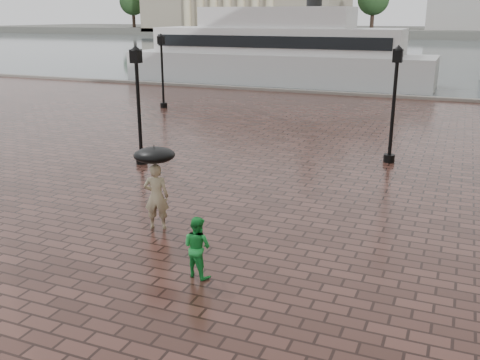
% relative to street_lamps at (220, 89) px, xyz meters
% --- Properties ---
extents(ground, '(300.00, 300.00, 0.00)m').
position_rel_street_lamps_xyz_m(ground, '(5.00, -15.33, -2.33)').
color(ground, '#351D18').
rests_on(ground, ground).
extents(harbour_water, '(240.00, 240.00, 0.00)m').
position_rel_street_lamps_xyz_m(harbour_water, '(5.00, 76.67, -2.33)').
color(harbour_water, '#495558').
rests_on(harbour_water, ground).
extents(quay_edge, '(80.00, 0.60, 0.30)m').
position_rel_street_lamps_xyz_m(quay_edge, '(5.00, 16.67, -2.33)').
color(quay_edge, slate).
rests_on(quay_edge, ground).
extents(far_shore, '(300.00, 60.00, 2.00)m').
position_rel_street_lamps_xyz_m(far_shore, '(5.00, 144.67, -1.33)').
color(far_shore, '#4C4C47').
rests_on(far_shore, ground).
extents(street_lamps, '(15.44, 12.44, 4.40)m').
position_rel_street_lamps_xyz_m(street_lamps, '(0.00, 0.00, 0.00)').
color(street_lamps, black).
rests_on(street_lamps, ground).
extents(adult_pedestrian, '(0.78, 0.65, 1.84)m').
position_rel_street_lamps_xyz_m(adult_pedestrian, '(3.06, -10.91, -1.41)').
color(adult_pedestrian, tan).
rests_on(adult_pedestrian, ground).
extents(child_pedestrian, '(0.80, 0.69, 1.41)m').
position_rel_street_lamps_xyz_m(child_pedestrian, '(5.35, -13.00, -1.62)').
color(child_pedestrian, green).
rests_on(child_pedestrian, ground).
extents(ferry_near, '(26.09, 6.27, 8.56)m').
position_rel_street_lamps_xyz_m(ferry_near, '(-4.57, 21.67, 0.25)').
color(ferry_near, silver).
rests_on(ferry_near, ground).
extents(umbrella, '(1.10, 1.10, 1.18)m').
position_rel_street_lamps_xyz_m(umbrella, '(3.06, -10.91, -0.25)').
color(umbrella, black).
rests_on(umbrella, ground).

